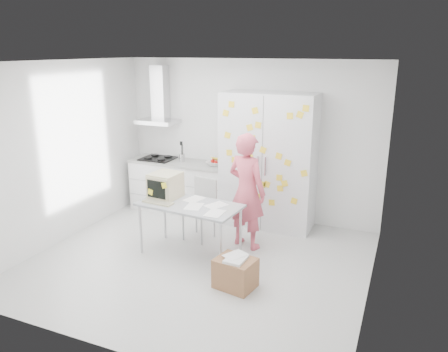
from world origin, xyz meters
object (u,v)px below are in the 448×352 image
at_px(cardboard_box, 235,273).
at_px(chair, 201,205).
at_px(person, 247,191).
at_px(desk, 174,194).

bearing_deg(cardboard_box, chair, 131.11).
relative_size(person, desk, 1.16).
relative_size(chair, cardboard_box, 1.77).
height_order(desk, chair, desk).
bearing_deg(cardboard_box, desk, 151.83).
bearing_deg(person, desk, 47.19).
height_order(person, chair, person).
distance_m(desk, cardboard_box, 1.52).
bearing_deg(cardboard_box, person, 104.05).
xyz_separation_m(person, cardboard_box, (0.29, -1.17, -0.67)).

